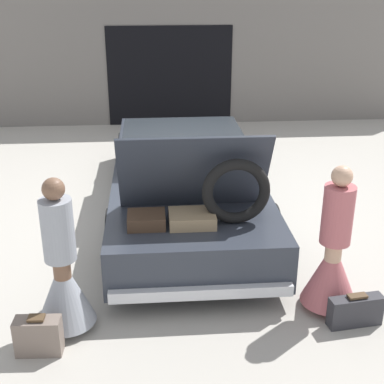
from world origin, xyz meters
The scene contains 7 objects.
ground_plane centered at (0.00, 0.00, 0.00)m, with size 40.00×40.00×0.00m, color #ADA89E.
garage_wall_back centered at (0.00, 4.95, 1.39)m, with size 12.00×0.14×2.80m.
car centered at (0.00, 0.00, 0.54)m, with size 2.03×5.30×1.72m.
person_left centered at (-1.36, -2.72, 0.57)m, with size 0.58×0.58×1.60m.
person_right centered at (1.36, -2.59, 0.57)m, with size 0.59×0.59×1.60m.
suitcase_beside_left_person centered at (-1.56, -3.10, 0.19)m, with size 0.44×0.20×0.40m.
suitcase_beside_right_person centered at (1.53, -2.91, 0.16)m, with size 0.57×0.22×0.35m.
Camera 1 is at (-0.46, -7.25, 3.32)m, focal length 50.00 mm.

